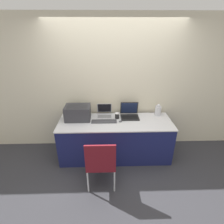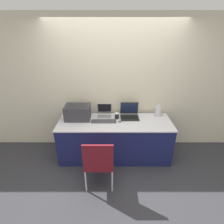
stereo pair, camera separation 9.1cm
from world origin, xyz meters
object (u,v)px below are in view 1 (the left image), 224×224
at_px(printer, 78,112).
at_px(external_keyboard, 104,121).
at_px(laptop_left, 104,113).
at_px(metal_pitcher, 158,110).
at_px(chair, 101,161).
at_px(mouse, 120,121).
at_px(laptop_right, 130,114).
at_px(coffee_cup, 117,116).

relative_size(printer, external_keyboard, 1.01).
height_order(laptop_left, metal_pitcher, metal_pitcher).
bearing_deg(chair, laptop_left, 87.22).
relative_size(mouse, chair, 0.07).
relative_size(laptop_left, laptop_right, 0.92).
distance_m(printer, laptop_right, 0.99).
distance_m(external_keyboard, mouse, 0.30).
bearing_deg(coffee_cup, mouse, -70.68).
bearing_deg(coffee_cup, printer, -179.13).
relative_size(printer, mouse, 7.55).
relative_size(coffee_cup, chair, 0.13).
xyz_separation_m(external_keyboard, mouse, (0.30, -0.02, 0.00)).
distance_m(laptop_right, metal_pitcher, 0.57).
xyz_separation_m(laptop_right, external_keyboard, (-0.49, -0.20, -0.05)).
height_order(laptop_left, chair, laptop_left).
bearing_deg(coffee_cup, laptop_right, 14.74).
relative_size(laptop_left, external_keyboard, 0.69).
xyz_separation_m(laptop_left, coffee_cup, (0.24, -0.11, 0.00)).
bearing_deg(laptop_right, printer, -175.56).
bearing_deg(metal_pitcher, external_keyboard, -166.51).
bearing_deg(laptop_left, coffee_cup, -25.23).
height_order(external_keyboard, mouse, mouse).
height_order(laptop_right, metal_pitcher, laptop_right).
bearing_deg(mouse, external_keyboard, 176.66).
bearing_deg(external_keyboard, metal_pitcher, 13.49).
relative_size(laptop_left, metal_pitcher, 1.35).
height_order(laptop_right, mouse, laptop_right).
bearing_deg(mouse, laptop_right, 48.42).
bearing_deg(laptop_right, chair, -119.40).
height_order(external_keyboard, chair, chair).
distance_m(printer, laptop_left, 0.52).
bearing_deg(chair, external_keyboard, 86.59).
distance_m(laptop_left, coffee_cup, 0.27).
distance_m(external_keyboard, coffee_cup, 0.29).
height_order(printer, metal_pitcher, printer).
height_order(laptop_right, external_keyboard, laptop_right).
relative_size(external_keyboard, mouse, 7.50).
relative_size(mouse, metal_pitcher, 0.26).
bearing_deg(printer, metal_pitcher, 4.77).
bearing_deg(metal_pitcher, laptop_right, -174.64).
xyz_separation_m(laptop_right, mouse, (-0.19, -0.22, -0.05)).
xyz_separation_m(printer, mouse, (0.79, -0.14, -0.13)).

